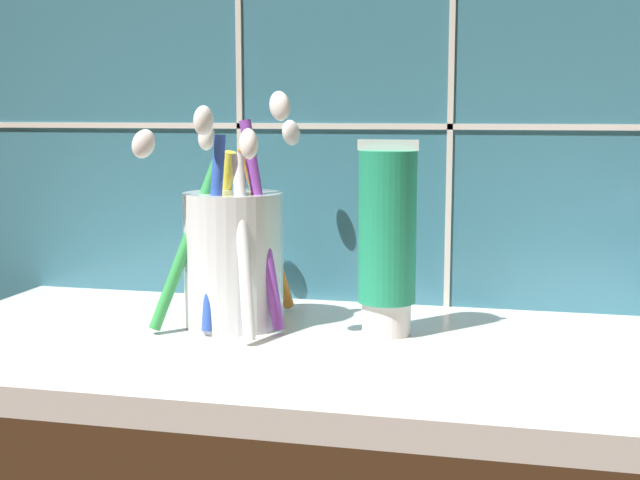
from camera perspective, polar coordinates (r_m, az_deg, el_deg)
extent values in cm
cube|color=silver|center=(65.01, 5.23, -7.70)|extent=(74.70, 29.77, 2.00)
cube|color=#336B7F|center=(77.65, 7.08, 11.31)|extent=(84.70, 1.50, 46.11)
cube|color=beige|center=(76.70, 6.93, 7.22)|extent=(84.70, 0.24, 0.50)
cube|color=beige|center=(80.47, -5.21, 11.23)|extent=(0.50, 0.24, 46.11)
cube|color=beige|center=(76.61, 8.42, 11.33)|extent=(0.50, 0.24, 46.11)
cylinder|color=silver|center=(70.22, -5.55, -1.26)|extent=(7.76, 7.76, 10.55)
cylinder|color=purple|center=(67.73, -3.74, 0.97)|extent=(4.25, 2.83, 15.92)
ellipsoid|color=white|center=(65.81, -2.59, 8.56)|extent=(2.48, 2.15, 2.51)
cylinder|color=orange|center=(72.74, -3.40, 0.64)|extent=(3.36, 6.25, 13.96)
ellipsoid|color=white|center=(74.60, -1.86, 6.87)|extent=(2.14, 2.72, 2.68)
cylinder|color=yellow|center=(73.32, -6.38, 0.51)|extent=(4.01, 3.67, 13.47)
ellipsoid|color=white|center=(74.57, -7.27, 6.54)|extent=(2.52, 2.44, 2.57)
cylinder|color=green|center=(68.97, -8.49, -0.10)|extent=(5.26, 5.24, 13.40)
ellipsoid|color=white|center=(67.09, -11.23, 6.06)|extent=(2.64, 2.63, 2.69)
cylinder|color=blue|center=(67.50, -6.82, 0.44)|extent=(1.73, 3.00, 14.77)
ellipsoid|color=white|center=(65.99, -7.56, 7.59)|extent=(1.84, 2.27, 2.41)
cylinder|color=white|center=(66.12, -4.89, -0.36)|extent=(3.37, 5.43, 13.44)
ellipsoid|color=white|center=(62.69, -4.59, 6.16)|extent=(2.22, 2.68, 2.65)
cylinder|color=white|center=(68.11, 4.27, -4.99)|extent=(3.71, 3.71, 2.51)
cylinder|color=#1E8C60|center=(66.86, 4.33, 0.83)|extent=(4.36, 4.36, 11.43)
cube|color=silver|center=(66.35, 4.39, 6.08)|extent=(4.58, 0.36, 0.80)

